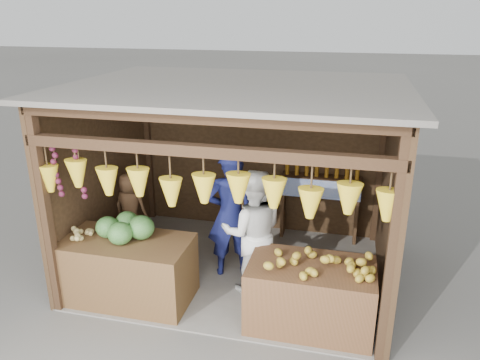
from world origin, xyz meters
The scene contains 12 objects.
ground centered at (0.00, 0.00, 0.00)m, with size 80.00×80.00×0.00m, color #514F49.
stall_structure centered at (-0.03, -0.04, 1.67)m, with size 4.30×3.30×2.66m.
back_shelf centered at (1.05, 1.28, 0.87)m, with size 1.25×0.32×1.32m.
counter_left centered at (-1.19, -1.02, 0.42)m, with size 1.65×0.85×0.84m, color #4F361A.
counter_right centered at (1.14, -1.01, 0.40)m, with size 1.44×0.85×0.80m, color #452D17.
stool centered at (-1.58, -0.05, 0.15)m, with size 0.32×0.32×0.30m, color black.
man_standing centered at (-0.07, -0.10, 0.90)m, with size 0.66×0.43×1.81m, color #15194F.
woman_standing centered at (0.32, -0.43, 0.85)m, with size 0.82×0.64×1.70m, color white.
vendor_seated centered at (-1.58, -0.05, 0.83)m, with size 0.52×0.34×1.06m, color #4F341F.
melon_pile centered at (-1.21, -0.94, 1.00)m, with size 1.00×0.50×0.32m, color #134815, non-canonical shape.
tanfruit_pile centered at (-1.78, -1.10, 0.90)m, with size 0.34×0.40×0.13m, color #A9974E, non-canonical shape.
mango_pile centered at (1.23, -1.06, 0.91)m, with size 1.40×0.64×0.22m, color orange, non-canonical shape.
Camera 1 is at (1.45, -5.75, 3.52)m, focal length 35.00 mm.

